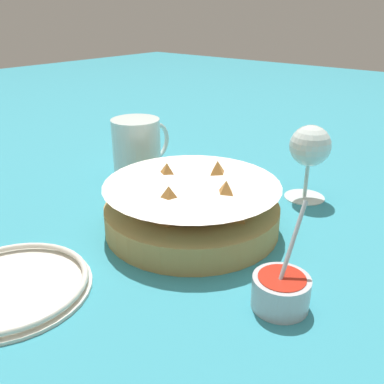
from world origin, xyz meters
TOP-DOWN VIEW (x-y plane):
  - ground_plane at (0.00, 0.00)m, footprint 4.00×4.00m
  - food_basket at (0.04, 0.01)m, footprint 0.27×0.27m
  - sauce_cup at (-0.04, -0.19)m, footprint 0.08×0.07m
  - wine_glass at (0.26, -0.07)m, footprint 0.07×0.07m
  - beer_mug at (0.14, 0.23)m, footprint 0.14×0.10m
  - side_plate at (-0.23, 0.07)m, footprint 0.19×0.19m

SIDE VIEW (x-z plane):
  - ground_plane at x=0.00m, z-range 0.00..0.00m
  - side_plate at x=-0.23m, z-range 0.00..0.01m
  - sauce_cup at x=-0.04m, z-range -0.04..0.08m
  - food_basket at x=0.04m, z-range -0.01..0.08m
  - beer_mug at x=0.14m, z-range 0.00..0.11m
  - wine_glass at x=0.26m, z-range 0.03..0.16m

